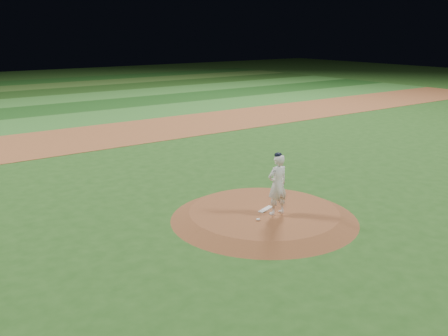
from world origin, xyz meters
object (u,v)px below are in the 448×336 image
object	(u,v)px
pitchers_mound	(264,215)
rosin_bag	(258,219)
pitching_rubber	(266,209)
pitcher_on_mound	(277,184)

from	to	relation	value
pitchers_mound	rosin_bag	size ratio (longest dim) A/B	48.02
pitchers_mound	pitching_rubber	world-z (taller)	pitching_rubber
rosin_bag	pitching_rubber	bearing A→B (deg)	35.73
pitchers_mound	pitcher_on_mound	size ratio (longest dim) A/B	3.01
rosin_bag	pitcher_on_mound	distance (m)	1.16
pitchers_mound	pitching_rubber	size ratio (longest dim) A/B	8.82
pitchers_mound	pitcher_on_mound	world-z (taller)	pitcher_on_mound
pitchers_mound	pitching_rubber	bearing A→B (deg)	16.37
pitching_rubber	rosin_bag	distance (m)	0.90
pitching_rubber	rosin_bag	bearing A→B (deg)	-163.42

